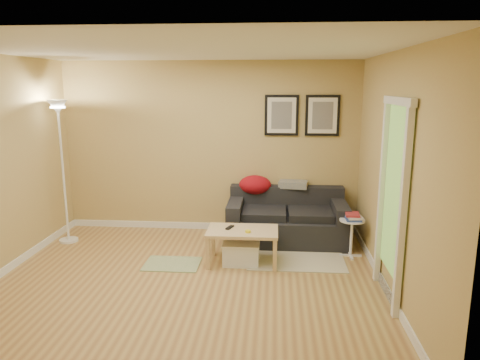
{
  "coord_description": "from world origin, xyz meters",
  "views": [
    {
      "loc": [
        0.99,
        -4.73,
        2.25
      ],
      "look_at": [
        0.55,
        0.85,
        1.05
      ],
      "focal_mm": 33.46,
      "sensor_mm": 36.0,
      "label": 1
    }
  ],
  "objects_px": {
    "floor_lamp": "(63,176)",
    "book_stack": "(353,216)",
    "coffee_table": "(243,246)",
    "storage_bin": "(241,253)",
    "sofa": "(287,216)",
    "side_table": "(351,238)"
  },
  "relations": [
    {
      "from": "coffee_table",
      "to": "floor_lamp",
      "type": "height_order",
      "value": "floor_lamp"
    },
    {
      "from": "coffee_table",
      "to": "storage_bin",
      "type": "bearing_deg",
      "value": -141.28
    },
    {
      "from": "storage_bin",
      "to": "floor_lamp",
      "type": "bearing_deg",
      "value": 166.21
    },
    {
      "from": "sofa",
      "to": "coffee_table",
      "type": "relative_size",
      "value": 1.9
    },
    {
      "from": "storage_bin",
      "to": "side_table",
      "type": "relative_size",
      "value": 0.92
    },
    {
      "from": "coffee_table",
      "to": "side_table",
      "type": "relative_size",
      "value": 1.76
    },
    {
      "from": "side_table",
      "to": "floor_lamp",
      "type": "bearing_deg",
      "value": 176.22
    },
    {
      "from": "sofa",
      "to": "floor_lamp",
      "type": "distance_m",
      "value": 3.25
    },
    {
      "from": "book_stack",
      "to": "side_table",
      "type": "bearing_deg",
      "value": -119.93
    },
    {
      "from": "storage_bin",
      "to": "floor_lamp",
      "type": "distance_m",
      "value": 2.78
    },
    {
      "from": "storage_bin",
      "to": "side_table",
      "type": "bearing_deg",
      "value": 14.37
    },
    {
      "from": "coffee_table",
      "to": "book_stack",
      "type": "xyz_separation_m",
      "value": [
        1.43,
        0.35,
        0.33
      ]
    },
    {
      "from": "sofa",
      "to": "side_table",
      "type": "bearing_deg",
      "value": -32.19
    },
    {
      "from": "storage_bin",
      "to": "coffee_table",
      "type": "bearing_deg",
      "value": 58.26
    },
    {
      "from": "coffee_table",
      "to": "book_stack",
      "type": "relative_size",
      "value": 3.39
    },
    {
      "from": "book_stack",
      "to": "sofa",
      "type": "bearing_deg",
      "value": 162.46
    },
    {
      "from": "coffee_table",
      "to": "storage_bin",
      "type": "xyz_separation_m",
      "value": [
        -0.02,
        -0.02,
        -0.08
      ]
    },
    {
      "from": "sofa",
      "to": "coffee_table",
      "type": "bearing_deg",
      "value": -123.72
    },
    {
      "from": "floor_lamp",
      "to": "book_stack",
      "type": "bearing_deg",
      "value": -3.61
    },
    {
      "from": "coffee_table",
      "to": "floor_lamp",
      "type": "relative_size",
      "value": 0.44
    },
    {
      "from": "coffee_table",
      "to": "floor_lamp",
      "type": "distance_m",
      "value": 2.77
    },
    {
      "from": "side_table",
      "to": "floor_lamp",
      "type": "distance_m",
      "value": 4.09
    }
  ]
}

